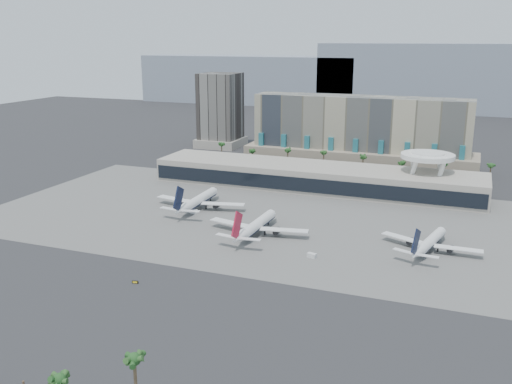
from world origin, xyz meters
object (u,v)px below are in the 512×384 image
(airliner_centre, at_px, (256,225))
(airliner_right, at_px, (429,242))
(service_vehicle_b, at_px, (312,255))
(taxiway_sign, at_px, (135,282))
(airliner_left, at_px, (198,201))
(service_vehicle_a, at_px, (193,211))

(airliner_centre, height_order, airliner_right, airliner_centre)
(service_vehicle_b, bearing_deg, taxiway_sign, -126.21)
(airliner_centre, bearing_deg, airliner_right, 6.97)
(airliner_left, height_order, taxiway_sign, airliner_left)
(airliner_left, distance_m, service_vehicle_a, 7.68)
(airliner_left, relative_size, service_vehicle_b, 14.33)
(airliner_left, relative_size, airliner_right, 1.17)
(service_vehicle_a, relative_size, taxiway_sign, 1.87)
(taxiway_sign, bearing_deg, airliner_left, 91.03)
(service_vehicle_b, bearing_deg, airliner_centre, 161.85)
(service_vehicle_a, bearing_deg, service_vehicle_b, -15.22)
(airliner_centre, relative_size, airliner_right, 1.13)
(service_vehicle_a, bearing_deg, airliner_right, 5.73)
(service_vehicle_a, height_order, taxiway_sign, service_vehicle_a)
(taxiway_sign, bearing_deg, airliner_centre, 59.90)
(airliner_centre, bearing_deg, airliner_left, 149.87)
(service_vehicle_a, relative_size, service_vehicle_b, 1.23)
(airliner_left, xyz_separation_m, service_vehicle_a, (0.79, -7.03, -2.99))
(airliner_left, bearing_deg, taxiway_sign, -78.48)
(airliner_centre, distance_m, taxiway_sign, 61.16)
(airliner_centre, distance_m, service_vehicle_a, 40.40)
(airliner_left, relative_size, airliner_centre, 1.03)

